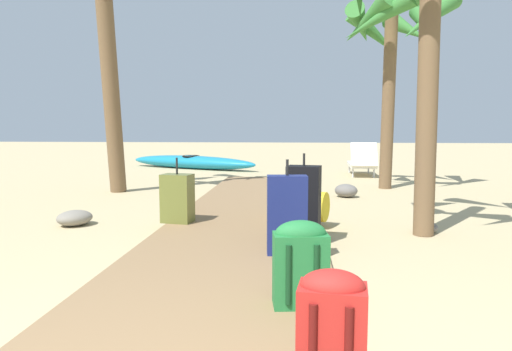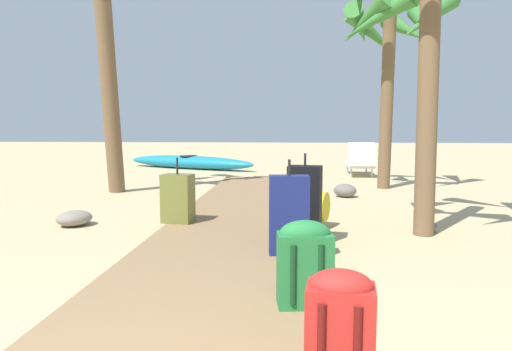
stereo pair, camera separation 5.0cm
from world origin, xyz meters
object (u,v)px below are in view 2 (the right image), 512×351
object	(u,v)px
lounge_chair	(360,162)
backpack_green	(305,261)
suitcase_olive	(178,198)
palm_tree_far_right	(392,35)
backpack_red	(340,326)
kayak	(189,162)
suitcase_black	(305,201)
duffel_bag_yellow	(307,205)
suitcase_navy	(289,215)

from	to	relation	value
lounge_chair	backpack_green	bearing A→B (deg)	-100.63
suitcase_olive	palm_tree_far_right	size ratio (longest dim) A/B	0.21
backpack_red	palm_tree_far_right	world-z (taller)	palm_tree_far_right
kayak	lounge_chair	bearing A→B (deg)	-18.27
lounge_chair	backpack_red	bearing A→B (deg)	-98.93
palm_tree_far_right	lounge_chair	xyz separation A→B (m)	(-0.16, 2.46, -2.51)
suitcase_black	lounge_chair	bearing A→B (deg)	76.98
suitcase_olive	suitcase_black	xyz separation A→B (m)	(1.44, -0.56, 0.08)
suitcase_olive	suitcase_black	distance (m)	1.55
backpack_green	suitcase_olive	xyz separation A→B (m)	(-1.38, 2.38, -0.00)
backpack_green	suitcase_black	bearing A→B (deg)	88.33
duffel_bag_yellow	suitcase_black	world-z (taller)	suitcase_black
suitcase_navy	backpack_red	bearing A→B (deg)	-83.80
suitcase_navy	palm_tree_far_right	xyz separation A→B (m)	(1.85, 4.84, 2.42)
suitcase_navy	suitcase_black	xyz separation A→B (m)	(0.16, 0.67, 0.01)
backpack_red	suitcase_black	size ratio (longest dim) A/B	0.61
backpack_green	lounge_chair	xyz separation A→B (m)	(1.59, 8.46, -0.03)
duffel_bag_yellow	suitcase_olive	world-z (taller)	suitcase_olive
backpack_red	suitcase_olive	distance (m)	3.60
suitcase_navy	lounge_chair	distance (m)	7.49
suitcase_olive	lounge_chair	size ratio (longest dim) A/B	0.49
suitcase_navy	duffel_bag_yellow	bearing A→B (deg)	81.96
duffel_bag_yellow	suitcase_black	bearing A→B (deg)	-93.65
backpack_green	palm_tree_far_right	world-z (taller)	palm_tree_far_right
suitcase_black	duffel_bag_yellow	bearing A→B (deg)	86.35
backpack_green	duffel_bag_yellow	xyz separation A→B (m)	(0.10, 2.61, -0.10)
backpack_red	kayak	world-z (taller)	backpack_red
duffel_bag_yellow	palm_tree_far_right	xyz separation A→B (m)	(1.64, 3.39, 2.58)
duffel_bag_yellow	palm_tree_far_right	distance (m)	4.56
suitcase_black	kayak	world-z (taller)	suitcase_black
suitcase_black	lounge_chair	distance (m)	6.81
suitcase_navy	suitcase_black	world-z (taller)	suitcase_black
suitcase_olive	suitcase_black	world-z (taller)	suitcase_black
palm_tree_far_right	backpack_red	bearing A→B (deg)	-103.28
duffel_bag_yellow	kayak	world-z (taller)	duffel_bag_yellow
palm_tree_far_right	lounge_chair	distance (m)	3.52
suitcase_navy	backpack_red	size ratio (longest dim) A/B	1.60
suitcase_black	lounge_chair	world-z (taller)	suitcase_black
backpack_red	kayak	xyz separation A→B (m)	(-3.08, 10.84, -0.16)
backpack_red	duffel_bag_yellow	world-z (taller)	backpack_red
palm_tree_far_right	duffel_bag_yellow	bearing A→B (deg)	-115.87
backpack_red	backpack_green	xyz separation A→B (m)	(-0.12, 0.89, 0.01)
duffel_bag_yellow	lounge_chair	world-z (taller)	lounge_chair
suitcase_navy	suitcase_black	distance (m)	0.68
kayak	suitcase_olive	bearing A→B (deg)	-78.26
palm_tree_far_right	suitcase_black	bearing A→B (deg)	-112.05
backpack_green	lounge_chair	size ratio (longest dim) A/B	0.35
backpack_red	suitcase_olive	size ratio (longest dim) A/B	0.69
backpack_green	palm_tree_far_right	distance (m)	6.72
lounge_chair	suitcase_navy	bearing A→B (deg)	-103.03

